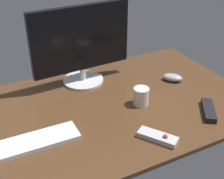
{
  "coord_description": "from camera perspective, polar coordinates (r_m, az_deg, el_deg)",
  "views": [
    {
      "loc": [
        -50.19,
        -107.1,
        80.58
      ],
      "look_at": [
        6.35,
        3.06,
        8.0
      ],
      "focal_mm": 49.74,
      "sensor_mm": 36.0,
      "label": 1
    }
  ],
  "objects": [
    {
      "name": "desk",
      "position": [
        1.43,
        -1.71,
        -3.57
      ],
      "size": [
        140.0,
        84.0,
        2.0
      ],
      "primitive_type": "cube",
      "color": "#4C301C",
      "rests_on": "ground"
    },
    {
      "name": "monitor",
      "position": [
        1.54,
        -5.67,
        8.42
      ],
      "size": [
        51.21,
        20.98,
        39.96
      ],
      "rotation": [
        0.0,
        0.0,
        0.04
      ],
      "color": "silver",
      "rests_on": "desk"
    },
    {
      "name": "keyboard",
      "position": [
        1.24,
        -14.6,
        -9.44
      ],
      "size": [
        37.08,
        11.68,
        1.88
      ],
      "primitive_type": "cube",
      "rotation": [
        0.0,
        0.0,
        -0.02
      ],
      "color": "silver",
      "rests_on": "desk"
    },
    {
      "name": "computer_mouse",
      "position": [
        1.66,
        11.08,
        2.18
      ],
      "size": [
        11.4,
        11.58,
        3.69
      ],
      "primitive_type": "ellipsoid",
      "rotation": [
        0.0,
        0.0,
        -0.81
      ],
      "color": "#999EA5",
      "rests_on": "desk"
    },
    {
      "name": "media_remote",
      "position": [
        1.24,
        8.44,
        -8.64
      ],
      "size": [
        13.26,
        16.12,
        3.58
      ],
      "rotation": [
        0.0,
        0.0,
        -0.98
      ],
      "color": "#B7B7BC",
      "rests_on": "desk"
    },
    {
      "name": "tv_remote",
      "position": [
        1.44,
        17.33,
        -3.66
      ],
      "size": [
        13.4,
        16.44,
        2.51
      ],
      "primitive_type": "cube",
      "rotation": [
        0.0,
        0.0,
        0.97
      ],
      "color": "black",
      "rests_on": "desk"
    },
    {
      "name": "coffee_mug",
      "position": [
        1.43,
        5.36,
        -1.25
      ],
      "size": [
        7.18,
        7.18,
        8.32
      ],
      "primitive_type": "cylinder",
      "color": "silver",
      "rests_on": "desk"
    }
  ]
}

